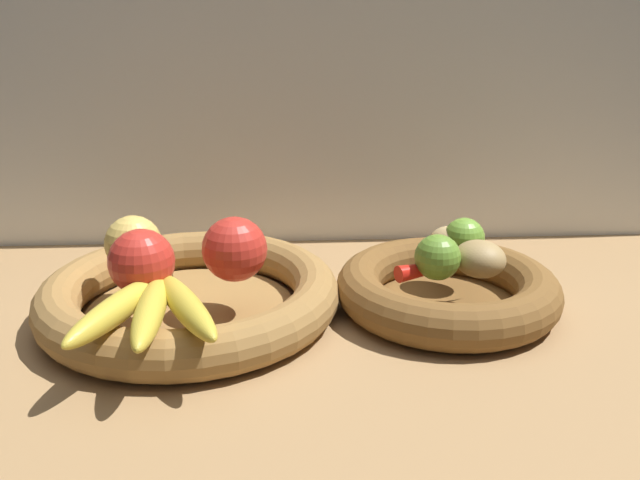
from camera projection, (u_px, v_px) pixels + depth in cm
name	position (u px, v px, depth cm)	size (l,w,h in cm)	color
ground_plane	(338.00, 325.00, 82.08)	(140.00, 90.00, 3.00)	#9E774C
back_wall	(324.00, 71.00, 100.84)	(140.00, 3.00, 55.00)	silver
fruit_bowl_left	(190.00, 295.00, 80.69)	(37.34, 37.34, 5.63)	olive
fruit_bowl_right	(447.00, 289.00, 82.41)	(28.37, 28.37, 5.63)	brown
apple_golden_left	(133.00, 243.00, 79.57)	(6.98, 6.98, 6.98)	#DBB756
apple_red_right	(235.00, 249.00, 76.45)	(7.78, 7.78, 7.78)	red
apple_red_front	(142.00, 262.00, 72.89)	(7.52, 7.52, 7.52)	red
banana_bunch_front	(152.00, 306.00, 67.04)	(16.47, 19.07, 2.97)	gold
potato_small	(480.00, 259.00, 78.06)	(6.48, 5.98, 4.47)	#A38451
potato_back	(456.00, 241.00, 84.70)	(6.95, 5.35, 4.06)	tan
lime_near	(438.00, 257.00, 77.01)	(5.56, 5.56, 5.56)	olive
lime_far	(464.00, 238.00, 84.08)	(5.32, 5.32, 5.32)	#6B9E33
chili_pepper	(446.00, 265.00, 79.33)	(2.11, 2.11, 13.90)	red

